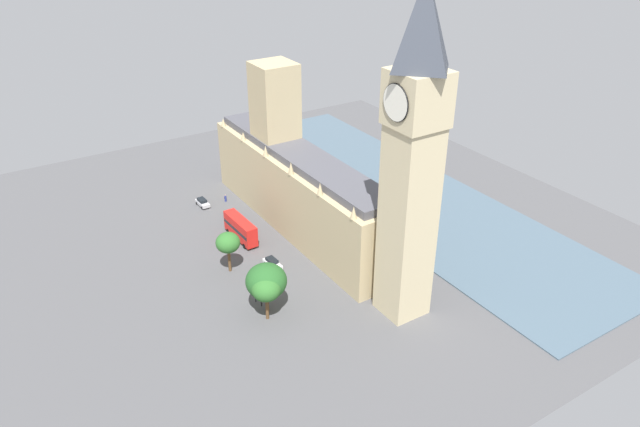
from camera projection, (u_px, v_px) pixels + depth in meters
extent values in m
plane|color=#4C4C4F|center=(294.00, 228.00, 129.69)|extent=(128.48, 128.48, 0.00)
cube|color=#475B6B|center=(403.00, 194.00, 143.81)|extent=(32.37, 115.63, 0.25)
cube|color=tan|center=(302.00, 193.00, 126.86)|extent=(11.53, 58.48, 15.73)
cube|color=tan|center=(276.00, 139.00, 130.46)|extent=(8.33, 8.33, 33.31)
cube|color=#4C4C54|center=(301.00, 156.00, 122.71)|extent=(8.76, 56.14, 1.60)
cone|color=tan|center=(223.00, 122.00, 139.63)|extent=(1.20, 1.20, 1.91)
cone|color=tan|center=(243.00, 136.00, 131.82)|extent=(1.20, 1.20, 1.94)
cone|color=tan|center=(266.00, 151.00, 123.91)|extent=(1.20, 1.20, 2.34)
cone|color=tan|center=(291.00, 168.00, 116.05)|extent=(1.20, 1.20, 2.59)
cone|color=tan|center=(320.00, 189.00, 108.29)|extent=(1.20, 1.20, 2.42)
cone|color=tan|center=(354.00, 213.00, 100.51)|extent=(1.20, 1.20, 2.32)
cube|color=#CCBA8E|center=(407.00, 225.00, 96.77)|extent=(7.04, 7.04, 33.88)
cube|color=#CCBA8E|center=(418.00, 98.00, 86.67)|extent=(7.74, 7.74, 8.33)
cylinder|color=silver|center=(396.00, 103.00, 84.78)|extent=(0.25, 5.35, 5.35)
torus|color=black|center=(396.00, 103.00, 84.78)|extent=(0.24, 5.59, 5.59)
cylinder|color=silver|center=(400.00, 91.00, 89.65)|extent=(5.35, 0.25, 5.35)
torus|color=black|center=(400.00, 91.00, 89.65)|extent=(5.59, 0.24, 5.59)
pyramid|color=#383D47|center=(424.00, 21.00, 81.47)|extent=(7.74, 7.74, 13.37)
cube|color=#B7B7BC|center=(203.00, 203.00, 138.35)|extent=(2.01, 4.46, 0.75)
cube|color=black|center=(202.00, 200.00, 138.17)|extent=(1.63, 2.52, 0.65)
cylinder|color=black|center=(209.00, 206.00, 137.93)|extent=(0.28, 0.69, 0.68)
cylinder|color=black|center=(202.00, 208.00, 137.10)|extent=(0.28, 0.69, 0.68)
cylinder|color=black|center=(203.00, 201.00, 139.95)|extent=(0.28, 0.69, 0.68)
cylinder|color=black|center=(197.00, 203.00, 139.12)|extent=(0.28, 0.69, 0.68)
cube|color=navy|center=(235.00, 217.00, 132.60)|extent=(1.91, 4.82, 0.75)
cube|color=black|center=(234.00, 214.00, 132.44)|extent=(1.57, 2.71, 0.65)
cylinder|color=black|center=(241.00, 220.00, 132.06)|extent=(0.26, 0.69, 0.68)
cylinder|color=black|center=(235.00, 222.00, 131.26)|extent=(0.26, 0.69, 0.68)
cylinder|color=black|center=(235.00, 215.00, 134.30)|extent=(0.26, 0.69, 0.68)
cylinder|color=black|center=(228.00, 217.00, 133.50)|extent=(0.26, 0.69, 0.68)
cube|color=red|center=(241.00, 228.00, 124.36)|extent=(2.80, 10.57, 4.20)
cube|color=black|center=(241.00, 228.00, 124.32)|extent=(2.85, 10.17, 0.70)
cylinder|color=black|center=(254.00, 243.00, 123.26)|extent=(0.38, 1.11, 1.10)
cylinder|color=black|center=(245.00, 246.00, 122.13)|extent=(0.38, 1.11, 1.10)
cylinder|color=black|center=(238.00, 228.00, 128.60)|extent=(0.38, 1.11, 1.10)
cylinder|color=black|center=(228.00, 231.00, 127.47)|extent=(0.38, 1.11, 1.10)
cube|color=silver|center=(273.00, 264.00, 116.10)|extent=(2.13, 4.64, 0.75)
cube|color=black|center=(272.00, 260.00, 115.92)|extent=(1.70, 2.63, 0.65)
cylinder|color=black|center=(280.00, 267.00, 115.69)|extent=(0.30, 0.70, 0.68)
cylinder|color=black|center=(273.00, 270.00, 114.82)|extent=(0.30, 0.70, 0.68)
cylinder|color=black|center=(272.00, 261.00, 117.74)|extent=(0.30, 0.70, 0.68)
cylinder|color=black|center=(265.00, 264.00, 116.87)|extent=(0.30, 0.70, 0.68)
cylinder|color=navy|center=(226.00, 198.00, 140.42)|extent=(0.55, 0.55, 1.44)
sphere|color=tan|center=(225.00, 195.00, 140.01)|extent=(0.28, 0.28, 0.28)
cube|color=black|center=(225.00, 198.00, 140.58)|extent=(0.34, 0.15, 0.26)
cylinder|color=brown|center=(229.00, 261.00, 114.22)|extent=(0.56, 0.56, 4.58)
ellipsoid|color=#2D6628|center=(228.00, 243.00, 112.29)|extent=(4.61, 4.61, 3.92)
cylinder|color=brown|center=(267.00, 308.00, 101.58)|extent=(0.56, 0.56, 4.31)
ellipsoid|color=#2D6628|center=(266.00, 289.00, 99.65)|extent=(5.00, 5.00, 4.25)
cylinder|color=brown|center=(267.00, 302.00, 103.55)|extent=(0.56, 0.56, 3.62)
ellipsoid|color=#235623|center=(266.00, 281.00, 101.41)|extent=(7.09, 7.09, 6.03)
cylinder|color=black|center=(255.00, 290.00, 105.46)|extent=(0.18, 0.18, 5.24)
sphere|color=#F2EAC6|center=(254.00, 276.00, 104.08)|extent=(0.56, 0.56, 0.56)
cylinder|color=black|center=(261.00, 293.00, 104.23)|extent=(0.18, 0.18, 5.71)
sphere|color=#F2EAC6|center=(260.00, 278.00, 102.73)|extent=(0.56, 0.56, 0.56)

